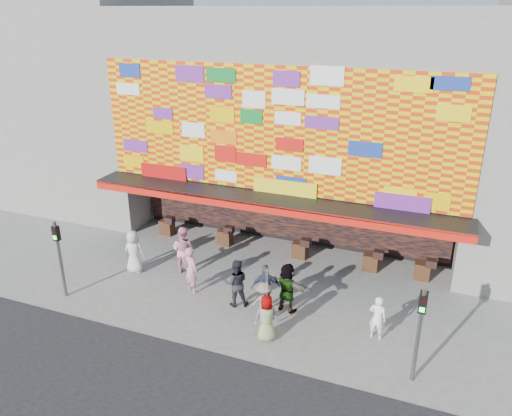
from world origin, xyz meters
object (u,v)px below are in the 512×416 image
object	(u,v)px
signal_left	(59,251)
ped_a	(134,252)
ped_h	(377,318)
parasol	(267,281)
ped_b	(191,270)
ped_f	(287,288)
ped_c	(236,283)
ped_g	(267,318)
ped_i	(183,250)
ped_d	(264,303)
signal_right	(420,325)
ped_e	(266,287)

from	to	relation	value
signal_left	ped_a	size ratio (longest dim) A/B	1.70
ped_h	parasol	size ratio (longest dim) A/B	0.84
ped_b	ped_f	xyz separation A→B (m)	(3.71, 0.09, -0.01)
ped_c	ped_g	size ratio (longest dim) A/B	1.12
ped_b	ped_i	bearing A→B (deg)	-23.54
ped_c	ped_d	world-z (taller)	ped_c
ped_d	ped_f	distance (m)	1.10
ped_c	ped_d	bearing A→B (deg)	128.38
ped_f	ped_h	size ratio (longest dim) A/B	1.19
signal_right	signal_left	bearing A→B (deg)	180.00
signal_right	ped_e	bearing A→B (deg)	160.03
signal_left	ped_g	bearing A→B (deg)	1.83
signal_left	ped_i	world-z (taller)	signal_left
ped_i	ped_e	bearing A→B (deg)	163.49
ped_c	parasol	bearing A→B (deg)	113.43
signal_left	ped_h	bearing A→B (deg)	8.23
ped_b	ped_g	world-z (taller)	ped_b
signal_right	ped_c	bearing A→B (deg)	164.39
ped_f	ped_g	bearing A→B (deg)	98.22
ped_c	ped_f	world-z (taller)	ped_f
signal_left	ped_b	bearing A→B (deg)	25.24
ped_d	ped_i	bearing A→B (deg)	-45.32
signal_left	ped_i	size ratio (longest dim) A/B	1.54
ped_e	ped_h	xyz separation A→B (m)	(3.91, -0.28, -0.11)
signal_left	parasol	size ratio (longest dim) A/B	1.65
ped_a	ped_i	distance (m)	1.97
ped_b	ped_h	distance (m)	6.90
signal_right	ped_b	xyz separation A→B (m)	(-8.18, 1.99, -0.95)
ped_h	parasol	bearing A→B (deg)	28.93
ped_e	ped_f	size ratio (longest dim) A/B	0.96
signal_left	ped_f	xyz separation A→B (m)	(7.93, 2.08, -0.95)
ped_i	ped_c	bearing A→B (deg)	155.30
ped_h	ped_e	bearing A→B (deg)	2.25
signal_right	ped_b	bearing A→B (deg)	166.33
ped_d	ped_e	distance (m)	0.82
signal_left	parasol	xyz separation A→B (m)	(7.85, 0.25, 0.27)
signal_right	parasol	size ratio (longest dim) A/B	1.65
ped_g	ped_h	xyz separation A→B (m)	(3.26, 1.36, -0.04)
ped_e	ped_g	bearing A→B (deg)	86.67
ped_g	parasol	xyz separation A→B (m)	(0.00, 0.00, 1.33)
ped_h	ped_a	bearing A→B (deg)	1.06
ped_d	ped_h	distance (m)	3.71
ped_h	ped_f	bearing A→B (deg)	-2.10
ped_e	parasol	bearing A→B (deg)	86.67
ped_c	ped_h	xyz separation A→B (m)	(4.97, -0.14, -0.13)
ped_a	ped_e	bearing A→B (deg)	166.75
ped_c	ped_f	bearing A→B (deg)	165.11
ped_b	ped_c	bearing A→B (deg)	-160.31
ped_b	ped_i	distance (m)	1.63
ped_a	parasol	bearing A→B (deg)	153.64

